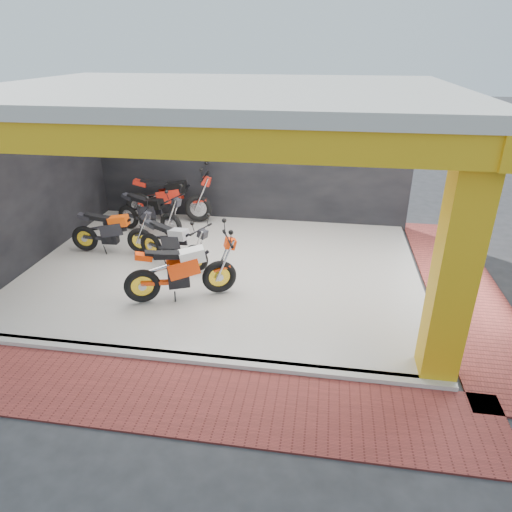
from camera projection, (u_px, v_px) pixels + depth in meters
The scene contains 16 objects.
ground at pixel (198, 323), 7.84m from camera, with size 80.00×80.00×0.00m, color #2D2D30.
showroom_floor at pixel (223, 269), 9.61m from camera, with size 8.00×6.00×0.10m, color white.
showroom_ceiling at pixel (217, 91), 8.10m from camera, with size 8.40×6.40×0.20m, color beige.
back_wall at pixel (248, 156), 11.66m from camera, with size 8.20×0.20×3.50m, color black.
left_wall at pixel (28, 182), 9.47m from camera, with size 0.20×6.20×3.50m, color black.
corner_column at pixel (456, 267), 5.89m from camera, with size 0.50×0.50×3.50m, color gold.
header_beam_front at pixel (161, 140), 5.55m from camera, with size 8.40×0.30×0.40m, color gold.
header_beam_right at pixel (450, 114), 7.66m from camera, with size 0.30×6.40×0.40m, color gold.
floor_kerb at pixel (180, 358), 6.90m from camera, with size 8.00×0.20×0.10m, color white.
paver_front at pixel (162, 395), 6.22m from camera, with size 9.00×1.40×0.03m, color #953630.
paver_right at pixel (462, 288), 8.94m from camera, with size 1.40×7.00×0.03m, color #953630.
moto_hero at pixel (219, 262), 8.32m from camera, with size 2.15×0.80×1.32m, color #FC3E0A, non-canonical shape.
moto_row_a at pixel (196, 245), 9.18m from camera, with size 1.89×0.70×1.16m, color black, non-canonical shape.
moto_row_b at pixel (170, 214), 10.78m from camera, with size 2.02×0.75×1.24m, color black, non-canonical shape.
moto_row_c at pixel (139, 229), 9.95m from camera, with size 1.96×0.73×1.20m, color black, non-canonical shape.
moto_row_d at pixel (198, 195), 11.68m from camera, with size 2.42×0.89×1.48m, color red, non-canonical shape.
Camera 1 is at (2.02, -6.37, 4.37)m, focal length 32.00 mm.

